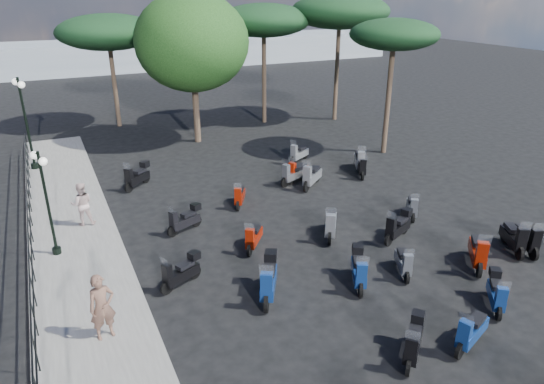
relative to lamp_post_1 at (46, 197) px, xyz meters
name	(u,v)px	position (x,y,z in m)	size (l,w,h in m)	color
ground	(297,260)	(7.10, -3.64, -2.18)	(120.00, 120.00, 0.00)	black
sidewalk	(79,260)	(0.60, -0.64, -2.11)	(3.00, 30.00, 0.15)	slate
railing	(30,250)	(-0.70, -0.84, -1.29)	(0.04, 26.04, 1.10)	black
lamp_post_1	(46,197)	(0.00, 0.00, 0.00)	(0.47, 1.02, 3.56)	black
lamp_post_2	(25,118)	(-0.44, 9.38, 0.49)	(0.55, 1.27, 4.42)	black
woman	(102,307)	(0.87, -5.03, -1.15)	(0.65, 0.42, 1.77)	brown
pedestrian_far	(82,204)	(1.08, 1.90, -1.21)	(0.80, 0.63, 1.65)	#C2A7A3
scooter_1	(269,280)	(5.40, -5.08, -1.62)	(1.13, 1.68, 1.49)	black
scooter_2	(181,273)	(3.27, -3.43, -1.72)	(1.44, 0.83, 1.22)	black
scooter_3	(185,220)	(4.38, -0.01, -1.72)	(1.46, 0.80, 1.23)	black
scooter_4	(137,177)	(3.68, 5.09, -1.67)	(1.39, 1.27, 1.37)	black
scooter_5	(413,342)	(7.43, -8.88, -1.71)	(1.27, 1.17, 1.26)	black
scooter_7	(359,270)	(8.10, -5.68, -1.68)	(0.99, 1.54, 1.34)	black
scooter_8	(254,238)	(6.14, -2.29, -1.76)	(1.05, 1.25, 1.22)	black
scooter_9	(240,196)	(7.06, 1.25, -1.77)	(0.87, 1.35, 1.19)	black
scooter_11	(471,332)	(9.00, -9.18, -1.73)	(1.57, 0.79, 1.31)	black
scooter_12	(404,263)	(9.70, -5.81, -1.77)	(0.83, 1.38, 1.20)	black
scooter_13	(331,224)	(8.98, -2.70, -1.68)	(1.13, 1.55, 1.44)	black
scooter_14	(298,172)	(10.55, 2.66, -1.73)	(1.50, 0.92, 1.31)	black
scooter_15	(293,174)	(10.19, 2.43, -1.72)	(1.62, 0.79, 1.34)	black
scooter_17	(496,293)	(10.90, -8.29, -1.72)	(1.10, 1.28, 1.23)	black
scooter_18	(478,253)	(12.12, -6.48, -1.67)	(1.28, 1.50, 1.48)	black
scooter_19	(398,227)	(11.02, -3.89, -1.69)	(1.56, 0.87, 1.32)	black
scooter_20	(312,177)	(10.73, 1.71, -1.67)	(1.52, 1.25, 1.48)	black
scooter_21	(299,154)	(11.85, 4.97, -1.73)	(1.48, 0.96, 1.31)	black
scooter_23	(514,238)	(14.02, -6.25, -1.69)	(0.99, 1.61, 1.41)	black
scooter_24	(526,239)	(14.38, -6.46, -1.71)	(0.87, 1.61, 1.36)	black
scooter_25	(412,207)	(12.72, -2.69, -1.76)	(0.96, 1.30, 1.21)	black
scooter_26	(361,166)	(13.59, 1.95, -1.70)	(0.93, 1.46, 1.27)	black
scooter_27	(359,161)	(13.93, 2.58, -1.67)	(1.05, 1.66, 1.46)	black
broadleaf_tree	(192,43)	(8.29, 10.76, 3.40)	(6.23, 6.23, 8.24)	#38281E
pine_0	(264,21)	(13.68, 13.15, 4.27)	(5.81, 5.81, 7.49)	#38281E
pine_1	(340,12)	(18.33, 11.75, 4.76)	(6.28, 6.28, 8.06)	#38281E
pine_2	(108,32)	(4.73, 16.36, 3.65)	(6.16, 6.16, 6.93)	#38281E
pine_3	(394,35)	(16.85, 4.42, 3.95)	(4.50, 4.50, 6.97)	#38281E
distant_hills	(101,56)	(7.10, 41.36, -0.68)	(70.00, 8.00, 3.00)	gray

